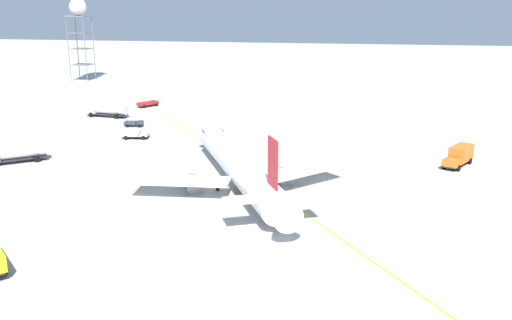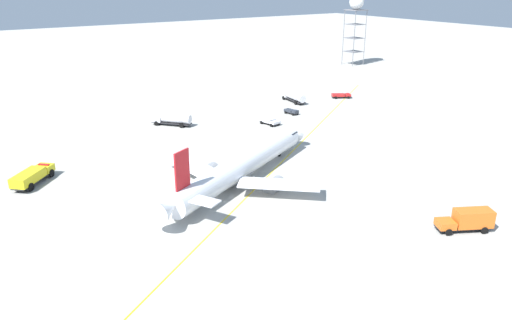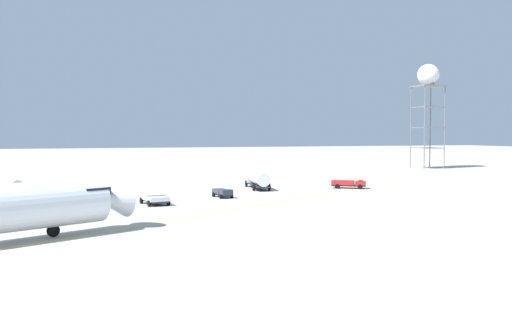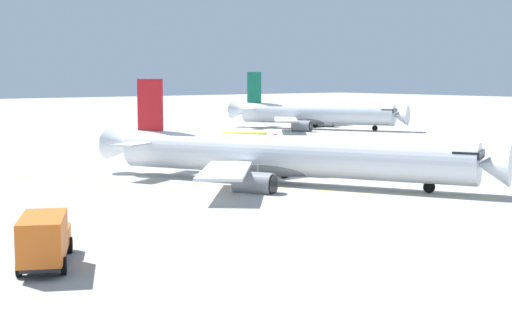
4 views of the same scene
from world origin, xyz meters
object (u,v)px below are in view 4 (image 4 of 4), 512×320
object	(u,v)px
airliner_main	(284,157)
fire_tender_truck	(251,139)
airliner_secondary	(315,115)
catering_truck_truck	(44,239)

from	to	relation	value
airliner_main	fire_tender_truck	size ratio (longest dim) A/B	4.70
airliner_secondary	fire_tender_truck	bearing A→B (deg)	-83.01
airliner_secondary	fire_tender_truck	xyz separation A→B (m)	(25.77, -36.61, -1.44)
airliner_main	catering_truck_truck	bearing A→B (deg)	-89.23
airliner_secondary	catering_truck_truck	distance (m)	114.36
airliner_secondary	fire_tender_truck	distance (m)	44.80
fire_tender_truck	airliner_main	bearing A→B (deg)	-78.70
fire_tender_truck	airliner_secondary	bearing A→B (deg)	78.59
airliner_main	airliner_secondary	world-z (taller)	airliner_secondary
catering_truck_truck	fire_tender_truck	bearing A→B (deg)	-19.68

